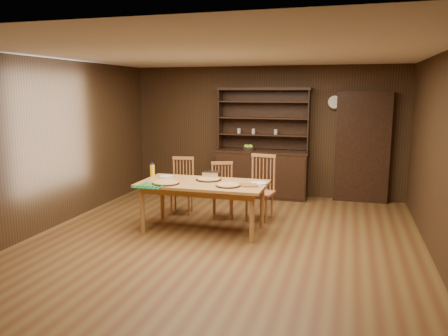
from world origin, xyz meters
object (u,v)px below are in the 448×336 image
(china_hutch, at_px, (262,167))
(chair_center, at_px, (222,188))
(chair_left, at_px, (182,184))
(juice_bottle, at_px, (152,170))
(chair_right, at_px, (261,185))
(dining_table, at_px, (203,188))

(china_hutch, relative_size, chair_center, 2.33)
(chair_center, bearing_deg, chair_left, 153.89)
(chair_center, bearing_deg, juice_bottle, -173.23)
(chair_left, height_order, chair_right, chair_right)
(chair_right, bearing_deg, china_hutch, 108.07)
(chair_left, height_order, chair_center, chair_left)
(chair_center, xyz_separation_m, chair_right, (0.65, 0.08, 0.08))
(china_hutch, bearing_deg, juice_bottle, -122.72)
(dining_table, relative_size, chair_left, 1.96)
(china_hutch, bearing_deg, chair_center, -102.58)
(china_hutch, height_order, chair_right, china_hutch)
(chair_center, height_order, juice_bottle, juice_bottle)
(dining_table, xyz_separation_m, chair_center, (0.07, 0.79, -0.18))
(dining_table, relative_size, juice_bottle, 8.91)
(dining_table, height_order, juice_bottle, juice_bottle)
(dining_table, xyz_separation_m, chair_right, (0.72, 0.87, -0.10))
(chair_right, height_order, juice_bottle, chair_right)
(china_hutch, distance_m, juice_bottle, 2.57)
(chair_left, height_order, juice_bottle, chair_left)
(chair_left, distance_m, chair_right, 1.39)
(chair_left, relative_size, juice_bottle, 4.55)
(dining_table, distance_m, chair_left, 1.09)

